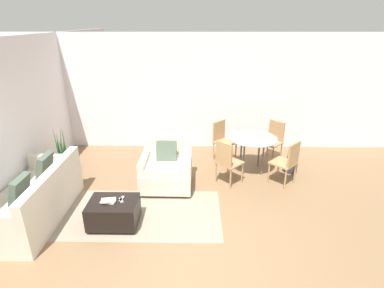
{
  "coord_description": "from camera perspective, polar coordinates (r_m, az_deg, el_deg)",
  "views": [
    {
      "loc": [
        0.19,
        -3.32,
        2.98
      ],
      "look_at": [
        0.11,
        2.08,
        0.75
      ],
      "focal_mm": 28.0,
      "sensor_mm": 36.0,
      "label": 1
    }
  ],
  "objects": [
    {
      "name": "dining_chair_near_left",
      "position": [
        5.76,
        6.67,
        -3.05
      ],
      "size": [
        0.59,
        0.59,
        0.9
      ],
      "color": "tan",
      "rests_on": "ground_plane"
    },
    {
      "name": "book_stack",
      "position": [
        4.81,
        -15.65,
        -10.38
      ],
      "size": [
        0.24,
        0.17,
        0.05
      ],
      "color": "beige",
      "rests_on": "ottoman"
    },
    {
      "name": "dining_chair_near_right",
      "position": [
        5.99,
        17.78,
        -2.99
      ],
      "size": [
        0.59,
        0.59,
        0.9
      ],
      "color": "tan",
      "rests_on": "ground_plane"
    },
    {
      "name": "potted_plant_small",
      "position": [
        6.69,
        18.23,
        -3.51
      ],
      "size": [
        0.3,
        0.3,
        0.67
      ],
      "color": "#333338",
      "rests_on": "ground_plane"
    },
    {
      "name": "dining_chair_far_right",
      "position": [
        7.02,
        15.24,
        1.06
      ],
      "size": [
        0.59,
        0.59,
        0.9
      ],
      "color": "tan",
      "rests_on": "ground_plane"
    },
    {
      "name": "couch",
      "position": [
        5.49,
        -27.88,
        -9.64
      ],
      "size": [
        0.94,
        1.93,
        0.93
      ],
      "color": "beige",
      "rests_on": "ground_plane"
    },
    {
      "name": "dining_table",
      "position": [
        6.31,
        11.47,
        0.35
      ],
      "size": [
        1.0,
        1.0,
        0.75
      ],
      "color": "#8C9E99",
      "rests_on": "ground_plane"
    },
    {
      "name": "tv_remote_primary",
      "position": [
        4.82,
        -13.35,
        -10.37
      ],
      "size": [
        0.1,
        0.14,
        0.01
      ],
      "color": "#B7B7BC",
      "rests_on": "ottoman"
    },
    {
      "name": "ground_plane",
      "position": [
        4.46,
        -1.91,
        -19.45
      ],
      "size": [
        20.0,
        20.0,
        0.0
      ],
      "primitive_type": "plane",
      "color": "brown"
    },
    {
      "name": "wall_back",
      "position": [
        7.29,
        -0.67,
        9.71
      ],
      "size": [
        12.0,
        0.06,
        2.75
      ],
      "color": "white",
      "rests_on": "ground_plane"
    },
    {
      "name": "ottoman",
      "position": [
        4.92,
        -14.68,
        -12.41
      ],
      "size": [
        0.75,
        0.56,
        0.41
      ],
      "color": "black",
      "rests_on": "ground_plane"
    },
    {
      "name": "armchair",
      "position": [
        5.76,
        -4.86,
        -4.82
      ],
      "size": [
        0.95,
        0.92,
        0.9
      ],
      "color": "beige",
      "rests_on": "ground_plane"
    },
    {
      "name": "area_rug",
      "position": [
        5.2,
        -9.74,
        -12.86
      ],
      "size": [
        2.66,
        1.42,
        0.01
      ],
      "color": "gray",
      "rests_on": "ground_plane"
    },
    {
      "name": "dining_chair_far_left",
      "position": [
        6.82,
        5.76,
        1.14
      ],
      "size": [
        0.59,
        0.59,
        0.9
      ],
      "color": "tan",
      "rests_on": "ground_plane"
    },
    {
      "name": "tv_remote_secondary",
      "position": [
        4.86,
        -13.25,
        -10.08
      ],
      "size": [
        0.06,
        0.15,
        0.01
      ],
      "color": "#B7B7BC",
      "rests_on": "ottoman"
    },
    {
      "name": "potted_plant",
      "position": [
        6.71,
        -23.07,
        -3.62
      ],
      "size": [
        0.43,
        0.43,
        1.09
      ],
      "color": "brown",
      "rests_on": "ground_plane"
    },
    {
      "name": "wall_left",
      "position": [
        5.99,
        -31.3,
        3.57
      ],
      "size": [
        0.06,
        12.0,
        2.75
      ],
      "color": "white",
      "rests_on": "ground_plane"
    }
  ]
}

